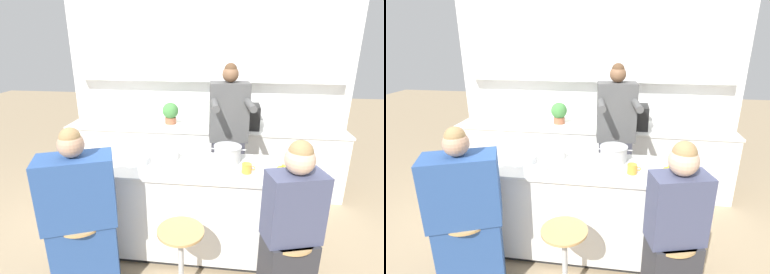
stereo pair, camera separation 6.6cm
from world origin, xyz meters
The scene contains 18 objects.
ground_plane centered at (0.00, 0.00, 0.00)m, with size 16.00×16.00×0.00m, color tan.
wall_back centered at (0.00, 1.70, 1.54)m, with size 3.93×0.22×2.70m.
back_counter centered at (0.00, 1.37, 0.45)m, with size 3.65×0.69×0.90m.
kitchen_island centered at (0.00, 0.00, 0.47)m, with size 1.98×0.66×0.92m.
bar_stool_leftmost centered at (-0.79, -0.62, 0.36)m, with size 0.38×0.38×0.67m.
bar_stool_center centered at (0.00, -0.63, 0.36)m, with size 0.38×0.38×0.67m.
bar_stool_rightmost centered at (0.79, -0.62, 0.36)m, with size 0.38×0.38×0.67m.
person_cooking centered at (0.33, 0.63, 0.89)m, with size 0.47×0.61×1.79m.
person_wrapped_blanket centered at (-0.79, -0.63, 0.68)m, with size 0.61×0.47×1.45m.
person_seated_near centered at (0.80, -0.63, 0.66)m, with size 0.43×0.35×1.42m.
cooking_pot centered at (0.33, 0.14, 1.00)m, with size 0.35×0.26×0.15m.
fruit_bowl centered at (-0.25, 0.12, 0.96)m, with size 0.22×0.22×0.07m.
mixing_bowl_steel centered at (-0.48, -0.01, 0.96)m, with size 0.19×0.19×0.06m.
coffee_cup_near centered at (0.50, -0.10, 0.97)m, with size 0.12×0.08×0.09m.
coffee_cup_far centered at (-0.28, -0.17, 0.96)m, with size 0.11×0.08×0.08m.
banana_bunch centered at (0.82, -0.02, 0.95)m, with size 0.16×0.12×0.05m.
microwave centered at (0.45, 1.32, 1.05)m, with size 0.54×0.35×0.30m.
potted_plant centered at (-0.46, 1.37, 1.06)m, with size 0.22×0.22×0.29m.
Camera 2 is at (0.39, -2.49, 2.07)m, focal length 28.00 mm.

